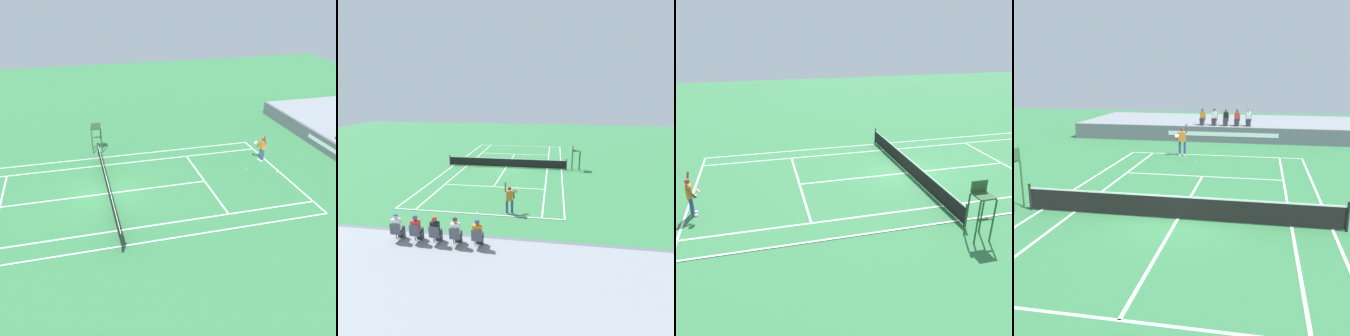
{
  "view_description": "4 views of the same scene",
  "coord_description": "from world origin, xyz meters",
  "views": [
    {
      "loc": [
        21.39,
        -1.74,
        12.27
      ],
      "look_at": [
        -0.62,
        4.04,
        1.0
      ],
      "focal_mm": 41.59,
      "sensor_mm": 36.0,
      "label": 1
    },
    {
      "loc": [
        -4.63,
        28.69,
        7.57
      ],
      "look_at": [
        -0.62,
        4.04,
        1.0
      ],
      "focal_mm": 31.73,
      "sensor_mm": 36.0,
      "label": 2
    },
    {
      "loc": [
        -16.94,
        8.15,
        8.04
      ],
      "look_at": [
        -0.62,
        4.04,
        1.0
      ],
      "focal_mm": 36.45,
      "sensor_mm": 36.0,
      "label": 3
    },
    {
      "loc": [
        2.9,
        -13.98,
        5.41
      ],
      "look_at": [
        -0.62,
        4.04,
        1.0
      ],
      "focal_mm": 43.68,
      "sensor_mm": 36.0,
      "label": 4
    }
  ],
  "objects": [
    {
      "name": "ground_plane",
      "position": [
        0.0,
        0.0,
        0.0
      ],
      "size": [
        80.0,
        80.0,
        0.0
      ],
      "primitive_type": "plane",
      "color": "#337542"
    },
    {
      "name": "court",
      "position": [
        0.0,
        0.0,
        0.01
      ],
      "size": [
        11.08,
        23.88,
        0.03
      ],
      "color": "#337542",
      "rests_on": "ground"
    },
    {
      "name": "net",
      "position": [
        0.0,
        0.0,
        0.52
      ],
      "size": [
        11.98,
        0.1,
        1.07
      ],
      "color": "black",
      "rests_on": "ground"
    },
    {
      "name": "barrier_wall",
      "position": [
        0.0,
        16.91,
        0.6
      ],
      "size": [
        23.93,
        0.25,
        1.19
      ],
      "color": "#565B66",
      "rests_on": "ground"
    },
    {
      "name": "bleacher_platform",
      "position": [
        0.0,
        21.59,
        0.6
      ],
      "size": [
        23.93,
        9.12,
        1.19
      ],
      "primitive_type": "cube",
      "color": "gray",
      "rests_on": "ground"
    },
    {
      "name": "spectator_seated_0",
      "position": [
        -1.68,
        17.82,
        1.8
      ],
      "size": [
        0.44,
        0.6,
        1.27
      ],
      "color": "#474C56",
      "rests_on": "bleacher_platform"
    },
    {
      "name": "spectator_seated_1",
      "position": [
        -0.74,
        17.82,
        1.8
      ],
      "size": [
        0.44,
        0.6,
        1.27
      ],
      "color": "#474C56",
      "rests_on": "bleacher_platform"
    },
    {
      "name": "spectator_seated_2",
      "position": [
        0.16,
        17.82,
        1.8
      ],
      "size": [
        0.44,
        0.6,
        1.27
      ],
      "color": "#474C56",
      "rests_on": "bleacher_platform"
    },
    {
      "name": "spectator_seated_3",
      "position": [
        1.02,
        17.82,
        1.8
      ],
      "size": [
        0.44,
        0.6,
        1.27
      ],
      "color": "#474C56",
      "rests_on": "bleacher_platform"
    },
    {
      "name": "spectator_seated_4",
      "position": [
        1.91,
        17.82,
        1.8
      ],
      "size": [
        0.44,
        0.6,
        1.27
      ],
      "color": "#474C56",
      "rests_on": "bleacher_platform"
    },
    {
      "name": "tennis_player",
      "position": [
        -2.07,
        11.53,
        0.99
      ],
      "size": [
        0.75,
        0.69,
        2.08
      ],
      "color": "navy",
      "rests_on": "ground"
    },
    {
      "name": "tennis_ball",
      "position": [
        -0.91,
        9.83,
        0.03
      ],
      "size": [
        0.07,
        0.07,
        0.07
      ],
      "primitive_type": "sphere",
      "color": "#D1E533",
      "rests_on": "ground"
    },
    {
      "name": "umpire_chair",
      "position": [
        -6.76,
        0.0,
        1.56
      ],
      "size": [
        0.77,
        0.77,
        2.44
      ],
      "color": "#2D562D",
      "rests_on": "ground"
    }
  ]
}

